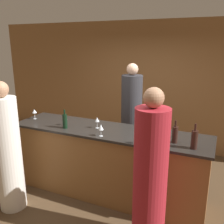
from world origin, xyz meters
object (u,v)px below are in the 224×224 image
object	(u,v)px
bartender	(131,123)
wine_bottle_0	(65,121)
guest_1	(8,152)
guest_0	(150,178)
wine_bottle_1	(194,139)
wine_bottle_2	(175,134)

from	to	relation	value
bartender	wine_bottle_0	bearing A→B (deg)	56.65
guest_1	wine_bottle_0	xyz separation A→B (m)	(0.51, 0.67, 0.33)
guest_0	wine_bottle_0	distance (m)	1.62
wine_bottle_1	wine_bottle_2	distance (m)	0.27
guest_1	bartender	bearing A→B (deg)	55.11
wine_bottle_1	wine_bottle_2	bearing A→B (deg)	158.39
guest_1	wine_bottle_2	distance (m)	2.28
guest_0	wine_bottle_2	distance (m)	0.73
guest_0	wine_bottle_0	world-z (taller)	guest_0
guest_0	guest_1	xyz separation A→B (m)	(-1.99, -0.11, -0.02)
guest_1	wine_bottle_2	size ratio (longest dim) A/B	6.15
guest_1	wine_bottle_2	bearing A→B (deg)	19.80
guest_1	wine_bottle_1	xyz separation A→B (m)	(2.37, 0.67, 0.34)
bartender	wine_bottle_1	world-z (taller)	bartender
wine_bottle_1	wine_bottle_2	world-z (taller)	wine_bottle_1
bartender	wine_bottle_0	distance (m)	1.28
wine_bottle_0	wine_bottle_2	bearing A→B (deg)	3.46
guest_1	wine_bottle_0	bearing A→B (deg)	52.81
guest_0	guest_1	size ratio (longest dim) A/B	1.02
wine_bottle_1	wine_bottle_2	size ratio (longest dim) A/B	1.06
bartender	wine_bottle_1	xyz separation A→B (m)	(1.18, -1.04, 0.27)
wine_bottle_2	bartender	bearing A→B (deg)	134.52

